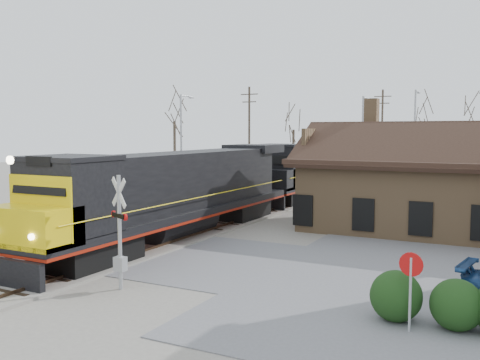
% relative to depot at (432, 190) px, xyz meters
% --- Properties ---
extents(ground, '(140.00, 140.00, 0.00)m').
position_rel_depot_xyz_m(ground, '(-11.99, -12.00, -2.41)').
color(ground, gray).
rests_on(ground, ground).
extents(road, '(60.00, 9.00, 0.03)m').
position_rel_depot_xyz_m(road, '(-11.99, -12.00, -2.39)').
color(road, slate).
rests_on(road, ground).
extents(track_main, '(3.40, 90.00, 0.24)m').
position_rel_depot_xyz_m(track_main, '(-11.99, 3.00, -2.34)').
color(track_main, gray).
rests_on(track_main, ground).
extents(track_siding, '(3.40, 90.00, 0.24)m').
position_rel_depot_xyz_m(track_siding, '(-16.49, 3.00, -2.34)').
color(track_siding, gray).
rests_on(track_siding, ground).
extents(depot, '(15.20, 9.31, 7.90)m').
position_rel_depot_xyz_m(depot, '(0.00, 0.00, 0.00)').
color(depot, '#94714C').
rests_on(depot, ground).
extents(locomotive_lead, '(3.29, 22.04, 4.90)m').
position_rel_depot_xyz_m(locomotive_lead, '(-11.99, -9.19, 0.17)').
color(locomotive_lead, black).
rests_on(locomotive_lead, ground).
extents(locomotive_trailing, '(3.29, 22.04, 4.64)m').
position_rel_depot_xyz_m(locomotive_trailing, '(-11.99, 13.13, 0.17)').
color(locomotive_trailing, black).
rests_on(locomotive_trailing, ground).
extents(crossbuck_near, '(1.13, 0.57, 4.25)m').
position_rel_depot_xyz_m(crossbuck_near, '(-8.55, -17.58, -0.43)').
color(crossbuck_near, '#A5A8AD').
rests_on(crossbuck_near, ground).
extents(crossbuck_far, '(1.24, 0.33, 4.35)m').
position_rel_depot_xyz_m(crossbuck_far, '(-19.59, -7.79, -0.38)').
color(crossbuck_far, '#A5A8AD').
rests_on(crossbuck_far, ground).
extents(do_not_enter_sign, '(0.71, 0.16, 2.38)m').
position_rel_depot_xyz_m(do_not_enter_sign, '(1.72, -17.12, -0.77)').
color(do_not_enter_sign, '#A5A8AD').
rests_on(do_not_enter_sign, ground).
extents(hedge_a, '(1.59, 1.59, 1.59)m').
position_rel_depot_xyz_m(hedge_a, '(1.18, -16.33, -1.61)').
color(hedge_a, black).
rests_on(hedge_a, ground).
extents(hedge_b, '(1.54, 1.54, 1.54)m').
position_rel_depot_xyz_m(hedge_b, '(2.91, -16.30, -1.64)').
color(hedge_b, black).
rests_on(hedge_b, ground).
extents(streetlight_a, '(0.25, 2.04, 8.98)m').
position_rel_depot_xyz_m(streetlight_a, '(-21.41, 6.04, 2.62)').
color(streetlight_a, '#A5A8AD').
rests_on(streetlight_a, ground).
extents(streetlight_b, '(0.25, 2.04, 8.52)m').
position_rel_depot_xyz_m(streetlight_b, '(-6.31, 8.52, 2.38)').
color(streetlight_b, '#A5A8AD').
rests_on(streetlight_b, ground).
extents(streetlight_c, '(0.25, 2.04, 9.76)m').
position_rel_depot_xyz_m(streetlight_c, '(-4.38, 20.32, 3.01)').
color(streetlight_c, '#A5A8AD').
rests_on(streetlight_c, ground).
extents(utility_pole_a, '(2.00, 0.24, 10.54)m').
position_rel_depot_xyz_m(utility_pole_a, '(-21.09, 18.49, 3.09)').
color(utility_pole_a, '#382D23').
rests_on(utility_pole_a, ground).
extents(utility_pole_b, '(2.00, 0.24, 10.70)m').
position_rel_depot_xyz_m(utility_pole_b, '(-9.84, 31.04, 3.17)').
color(utility_pole_b, '#382D23').
rests_on(utility_pole_b, ground).
extents(tree_a, '(4.64, 4.64, 11.36)m').
position_rel_depot_xyz_m(tree_a, '(-30.36, 18.04, 5.68)').
color(tree_a, '#382D23').
rests_on(tree_a, ground).
extents(tree_b, '(4.02, 4.02, 9.84)m').
position_rel_depot_xyz_m(tree_b, '(-19.36, 26.90, 4.59)').
color(tree_b, '#382D23').
rests_on(tree_b, ground).
extents(tree_c, '(4.54, 4.54, 11.12)m').
position_rel_depot_xyz_m(tree_c, '(-6.13, 35.96, 5.51)').
color(tree_c, '#382D23').
rests_on(tree_c, ground).
extents(tree_d, '(4.32, 4.32, 10.57)m').
position_rel_depot_xyz_m(tree_d, '(0.05, 31.09, 5.12)').
color(tree_d, '#382D23').
rests_on(tree_d, ground).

